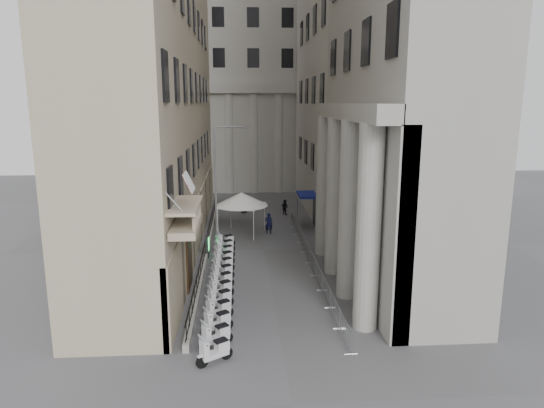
{
  "coord_description": "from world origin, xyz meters",
  "views": [
    {
      "loc": [
        -1.82,
        -15.84,
        10.9
      ],
      "look_at": [
        0.25,
        14.59,
        4.5
      ],
      "focal_mm": 32.0,
      "sensor_mm": 36.0,
      "label": 1
    }
  ],
  "objects_px": {
    "street_lamp": "(220,173)",
    "info_kiosk": "(207,246)",
    "pedestrian_a": "(269,223)",
    "security_tent": "(236,198)",
    "pedestrian_b": "(285,207)",
    "scooter_0": "(215,363)"
  },
  "relations": [
    {
      "from": "street_lamp",
      "to": "info_kiosk",
      "type": "distance_m",
      "value": 6.39
    },
    {
      "from": "pedestrian_a",
      "to": "security_tent",
      "type": "bearing_deg",
      "value": -8.32
    },
    {
      "from": "street_lamp",
      "to": "info_kiosk",
      "type": "relative_size",
      "value": 5.56
    },
    {
      "from": "security_tent",
      "to": "street_lamp",
      "type": "distance_m",
      "value": 3.67
    },
    {
      "from": "pedestrian_a",
      "to": "pedestrian_b",
      "type": "relative_size",
      "value": 1.16
    },
    {
      "from": "street_lamp",
      "to": "pedestrian_b",
      "type": "xyz_separation_m",
      "value": [
        5.96,
        8.8,
        -4.71
      ]
    },
    {
      "from": "info_kiosk",
      "to": "pedestrian_a",
      "type": "distance_m",
      "value": 7.79
    },
    {
      "from": "scooter_0",
      "to": "pedestrian_a",
      "type": "relative_size",
      "value": 0.84
    },
    {
      "from": "scooter_0",
      "to": "security_tent",
      "type": "relative_size",
      "value": 0.34
    },
    {
      "from": "info_kiosk",
      "to": "street_lamp",
      "type": "bearing_deg",
      "value": 80.68
    },
    {
      "from": "scooter_0",
      "to": "pedestrian_b",
      "type": "xyz_separation_m",
      "value": [
        5.59,
        27.69,
        0.77
      ]
    },
    {
      "from": "info_kiosk",
      "to": "pedestrian_b",
      "type": "bearing_deg",
      "value": 64.4
    },
    {
      "from": "scooter_0",
      "to": "pedestrian_a",
      "type": "xyz_separation_m",
      "value": [
        3.57,
        20.73,
        0.89
      ]
    },
    {
      "from": "security_tent",
      "to": "info_kiosk",
      "type": "xyz_separation_m",
      "value": [
        -2.1,
        -6.71,
        -2.17
      ]
    },
    {
      "from": "street_lamp",
      "to": "security_tent",
      "type": "bearing_deg",
      "value": 38.67
    },
    {
      "from": "security_tent",
      "to": "info_kiosk",
      "type": "distance_m",
      "value": 7.35
    },
    {
      "from": "street_lamp",
      "to": "info_kiosk",
      "type": "height_order",
      "value": "street_lamp"
    },
    {
      "from": "scooter_0",
      "to": "pedestrian_a",
      "type": "height_order",
      "value": "pedestrian_a"
    },
    {
      "from": "security_tent",
      "to": "street_lamp",
      "type": "height_order",
      "value": "street_lamp"
    },
    {
      "from": "pedestrian_a",
      "to": "pedestrian_b",
      "type": "bearing_deg",
      "value": -102.47
    },
    {
      "from": "scooter_0",
      "to": "security_tent",
      "type": "bearing_deg",
      "value": -35.29
    },
    {
      "from": "info_kiosk",
      "to": "pedestrian_a",
      "type": "height_order",
      "value": "pedestrian_a"
    }
  ]
}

